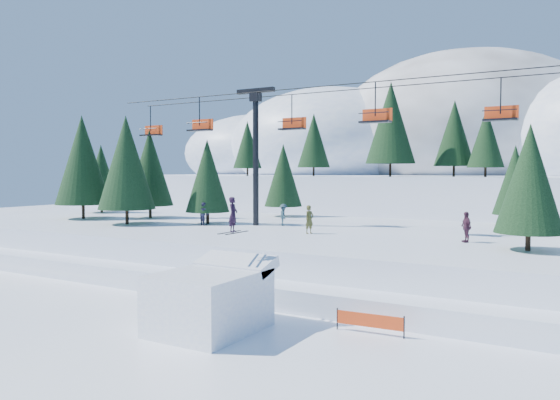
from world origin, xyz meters
The scene contains 10 objects.
ground centered at (0.00, 0.00, 0.00)m, with size 160.00×160.00×0.00m, color white.
mid_shelf centered at (0.00, 18.00, 1.25)m, with size 70.00×22.00×2.50m, color white.
berm centered at (0.00, 8.00, 0.55)m, with size 70.00×6.00×1.10m, color white.
mountain_ridge centered at (-5.08, 73.35, 9.64)m, with size 119.00×60.41×26.46m.
jump_kicker centered at (-0.44, 1.18, 1.33)m, with size 3.61×4.93×5.48m.
chairlift centered at (0.62, 18.05, 9.32)m, with size 46.69×3.21×10.28m.
conifer_stand centered at (0.92, 18.53, 6.94)m, with size 62.73×17.38×8.95m.
distant_skiers centered at (-1.20, 17.50, 3.37)m, with size 28.79×7.41×1.86m.
banner_near centered at (5.42, 3.99, 0.54)m, with size 2.86×0.20×0.90m.
banner_far centered at (11.56, 5.55, 0.54)m, with size 2.73×0.89×0.90m.
Camera 1 is at (13.18, -16.66, 6.57)m, focal length 35.00 mm.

